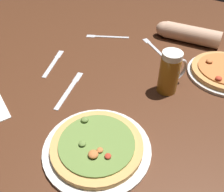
# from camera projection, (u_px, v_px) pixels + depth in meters

# --- Properties ---
(ground_plane) EXTENTS (2.40, 2.40, 0.03)m
(ground_plane) POSITION_uv_depth(u_px,v_px,m) (112.00, 103.00, 0.93)
(ground_plane) COLOR #4C2816
(pizza_plate_near) EXTENTS (0.32, 0.32, 0.05)m
(pizza_plate_near) POSITION_uv_depth(u_px,v_px,m) (97.00, 147.00, 0.74)
(pizza_plate_near) COLOR silver
(pizza_plate_near) RESTS_ON ground_plane
(beer_mug_dark) EXTENTS (0.08, 0.13, 0.17)m
(beer_mug_dark) POSITION_uv_depth(u_px,v_px,m) (170.00, 72.00, 0.91)
(beer_mug_dark) COLOR #9E6619
(beer_mug_dark) RESTS_ON ground_plane
(fork_left) EXTENTS (0.20, 0.12, 0.01)m
(fork_left) POSITION_uv_depth(u_px,v_px,m) (106.00, 36.00, 1.28)
(fork_left) COLOR silver
(fork_left) RESTS_ON ground_plane
(knife_right) EXTENTS (0.10, 0.21, 0.01)m
(knife_right) POSITION_uv_depth(u_px,v_px,m) (53.00, 63.00, 1.10)
(knife_right) COLOR silver
(knife_right) RESTS_ON ground_plane
(fork_spare) EXTENTS (0.18, 0.14, 0.01)m
(fork_spare) POSITION_uv_depth(u_px,v_px,m) (154.00, 48.00, 1.20)
(fork_spare) COLOR silver
(fork_spare) RESTS_ON ground_plane
(knife_spare) EXTENTS (0.08, 0.23, 0.01)m
(knife_spare) POSITION_uv_depth(u_px,v_px,m) (69.00, 89.00, 0.96)
(knife_spare) COLOR silver
(knife_spare) RESTS_ON ground_plane
(diner_arm) EXTENTS (0.32, 0.11, 0.08)m
(diner_arm) POSITION_uv_depth(u_px,v_px,m) (185.00, 33.00, 1.23)
(diner_arm) COLOR tan
(diner_arm) RESTS_ON ground_plane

